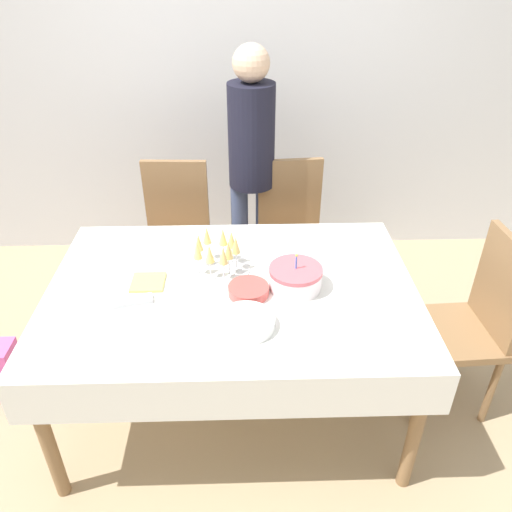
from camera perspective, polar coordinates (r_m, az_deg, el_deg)
The scene contains 14 objects.
ground_plane at distance 2.78m, azimuth -2.37°, elevation -16.04°, with size 12.00×12.00×0.00m, color tan.
wall_back at distance 3.58m, azimuth -2.73°, elevation 20.64°, with size 8.00×0.05×2.70m.
dining_table at distance 2.34m, azimuth -2.72°, elevation -5.45°, with size 1.67×1.15×0.75m.
dining_chair_far_left at distance 3.18m, azimuth -9.10°, elevation 2.71°, with size 0.44×0.44×0.96m.
dining_chair_far_right at distance 3.16m, azimuth 4.08°, elevation 2.93°, with size 0.45×0.45×0.96m.
dining_chair_right_end at distance 2.65m, azimuth 23.32°, elevation -6.56°, with size 0.44×0.44×0.96m.
birthday_cake at distance 2.24m, azimuth 4.53°, elevation -2.48°, with size 0.24×0.24×0.18m.
champagne_tray at distance 2.34m, azimuth -4.40°, elevation 0.44°, with size 0.30×0.30×0.18m.
plate_stack_main at distance 2.04m, azimuth -1.17°, elevation -7.59°, with size 0.24×0.24×0.04m.
plate_stack_dessert at distance 2.21m, azimuth -0.85°, elevation -3.92°, with size 0.18×0.18×0.04m.
cake_knife at distance 2.13m, azimuth 5.29°, elevation -6.26°, with size 0.30×0.06×0.00m.
fork_pile at distance 2.23m, azimuth -13.92°, elevation -5.01°, with size 0.18×0.10×0.02m.
napkin_pile at distance 2.34m, azimuth -12.25°, elevation -2.94°, with size 0.15×0.15×0.01m.
person_standing at distance 3.09m, azimuth -0.51°, elevation 11.39°, with size 0.28×0.28×1.61m.
Camera 1 is at (0.06, -1.84, 2.08)m, focal length 35.00 mm.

